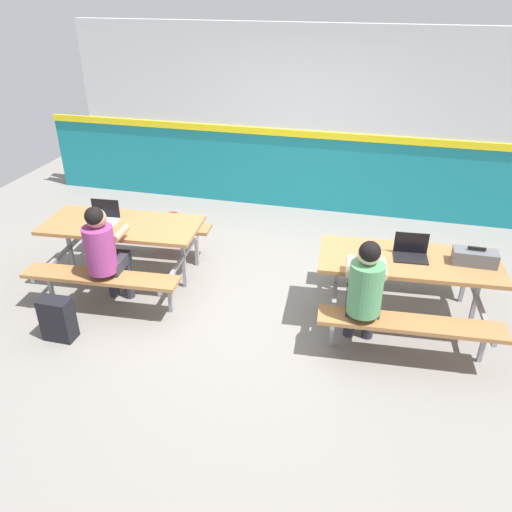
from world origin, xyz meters
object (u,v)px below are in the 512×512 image
at_px(student_nearer, 104,250).
at_px(backpack_dark, 58,319).
at_px(student_further, 365,288).
at_px(picnic_table_left, 123,237).
at_px(picnic_table_right, 407,274).
at_px(laptop_silver, 104,217).
at_px(toolbox_grey, 475,257).
at_px(laptop_dark, 411,253).
at_px(tote_bag_bright, 173,231).

height_order(student_nearer, backpack_dark, student_nearer).
bearing_deg(student_further, backpack_dark, -170.02).
relative_size(picnic_table_left, student_nearer, 1.46).
xyz_separation_m(picnic_table_right, laptop_silver, (-3.28, 0.07, 0.21)).
relative_size(laptop_silver, toolbox_grey, 0.84).
bearing_deg(student_nearer, laptop_dark, 10.34).
xyz_separation_m(laptop_dark, tote_bag_bright, (-2.92, 1.01, -0.59)).
height_order(student_further, laptop_silver, student_further).
relative_size(picnic_table_left, laptop_silver, 5.27).
relative_size(laptop_dark, backpack_dark, 0.76).
bearing_deg(student_further, laptop_dark, 58.25).
distance_m(picnic_table_right, tote_bag_bright, 3.12).
bearing_deg(picnic_table_right, backpack_dark, -161.35).
distance_m(student_further, laptop_silver, 2.97).
height_order(student_further, tote_bag_bright, student_further).
bearing_deg(student_further, picnic_table_left, 166.69).
distance_m(picnic_table_right, laptop_silver, 3.29).
height_order(student_further, laptop_dark, student_further).
height_order(picnic_table_right, backpack_dark, picnic_table_right).
height_order(laptop_dark, tote_bag_bright, laptop_dark).
xyz_separation_m(laptop_dark, toolbox_grey, (0.58, 0.00, 0.02)).
xyz_separation_m(picnic_table_right, toolbox_grey, (0.58, 0.04, 0.24)).
relative_size(picnic_table_left, picnic_table_right, 1.00).
height_order(picnic_table_left, student_further, student_further).
distance_m(picnic_table_right, student_nearer, 3.02).
relative_size(picnic_table_left, student_further, 1.46).
xyz_separation_m(student_nearer, laptop_silver, (-0.31, 0.57, 0.08)).
height_order(student_nearer, student_further, same).
bearing_deg(picnic_table_right, tote_bag_bright, 160.19).
distance_m(student_further, toolbox_grey, 1.16).
bearing_deg(toolbox_grey, picnic_table_left, 179.94).
bearing_deg(backpack_dark, tote_bag_bright, 81.89).
xyz_separation_m(picnic_table_left, toolbox_grey, (3.64, -0.00, 0.24)).
bearing_deg(picnic_table_left, tote_bag_bright, 81.79).
height_order(toolbox_grey, backpack_dark, toolbox_grey).
xyz_separation_m(picnic_table_right, student_nearer, (-2.97, -0.50, 0.13)).
xyz_separation_m(student_further, laptop_dark, (0.39, 0.62, 0.08)).
bearing_deg(backpack_dark, picnic_table_left, 81.99).
bearing_deg(laptop_silver, backpack_dark, -86.97).
bearing_deg(picnic_table_left, laptop_dark, -0.17).
bearing_deg(tote_bag_bright, toolbox_grey, -16.07).
xyz_separation_m(laptop_silver, laptop_dark, (3.28, -0.03, 0.00)).
relative_size(picnic_table_left, tote_bag_bright, 4.11).
relative_size(laptop_silver, tote_bag_bright, 0.78).
relative_size(laptop_silver, backpack_dark, 0.76).
xyz_separation_m(student_nearer, laptop_dark, (2.97, 0.54, 0.08)).
bearing_deg(picnic_table_right, student_further, -123.07).
height_order(picnic_table_left, picnic_table_right, same).
distance_m(backpack_dark, tote_bag_bright, 2.16).
distance_m(student_nearer, backpack_dark, 0.80).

